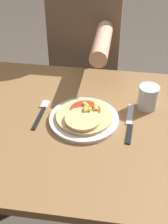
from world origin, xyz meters
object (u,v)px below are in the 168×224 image
(plate, at_px, (84,119))
(pizza, at_px, (84,116))
(drinking_glass, at_px, (148,97))
(knife, at_px, (130,124))
(person_diner, at_px, (86,51))
(dining_table, at_px, (76,145))
(fork, at_px, (41,112))

(plate, height_order, pizza, pizza)
(pizza, relative_size, drinking_glass, 2.20)
(knife, distance_m, person_diner, 0.63)
(plate, relative_size, pizza, 1.25)
(dining_table, distance_m, fork, 0.18)
(fork, relative_size, person_diner, 0.14)
(plate, bearing_deg, person_diner, 97.19)
(plate, relative_size, person_diner, 0.20)
(fork, bearing_deg, drinking_glass, 13.43)
(fork, height_order, drinking_glass, drinking_glass)
(knife, bearing_deg, dining_table, -174.96)
(dining_table, distance_m, drinking_glass, 0.32)
(drinking_glass, relative_size, person_diner, 0.07)
(plate, distance_m, drinking_glass, 0.26)
(plate, height_order, knife, plate)
(person_diner, bearing_deg, pizza, -82.71)
(dining_table, xyz_separation_m, drinking_glass, (0.25, 0.13, 0.16))
(dining_table, bearing_deg, pizza, 16.50)
(dining_table, bearing_deg, plate, 23.04)
(dining_table, distance_m, person_diner, 0.60)
(fork, distance_m, knife, 0.33)
(dining_table, height_order, drinking_glass, drinking_glass)
(fork, bearing_deg, pizza, -8.92)
(fork, distance_m, drinking_glass, 0.40)
(dining_table, height_order, pizza, pizza)
(fork, height_order, person_diner, person_diner)
(plate, xyz_separation_m, drinking_glass, (0.22, 0.12, 0.04))
(knife, relative_size, person_diner, 0.18)
(knife, bearing_deg, pizza, -177.06)
(pizza, bearing_deg, person_diner, 97.29)
(plate, distance_m, person_diner, 0.59)
(person_diner, bearing_deg, dining_table, -85.55)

